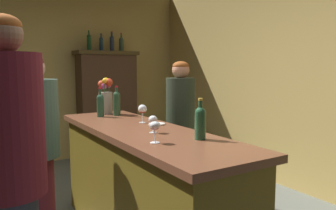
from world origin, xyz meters
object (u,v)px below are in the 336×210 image
display_bottle_center (112,43)px  patron_in_grey (10,179)px  display_bottle_midright (121,44)px  patron_near_entrance (35,149)px  flower_arrangement (106,96)px  wine_glass_mid (155,127)px  wine_bottle_chardonnay (100,104)px  wine_glass_front (142,110)px  display_bottle_midleft (101,43)px  cheese_plate (157,124)px  wine_bottle_malbec (200,121)px  wine_glass_rear (153,120)px  bartender (181,124)px  bar_counter (143,187)px  display_bottle_left (89,42)px  wine_bottle_riesling (117,102)px  display_cabinet (107,103)px

display_bottle_center → patron_in_grey: bearing=-119.6°
display_bottle_midright → patron_near_entrance: display_bottle_midright is taller
flower_arrangement → wine_glass_mid: bearing=-99.1°
wine_bottle_chardonnay → wine_glass_front: wine_bottle_chardonnay is taller
wine_glass_front → display_bottle_midleft: (0.57, 2.49, 0.76)m
wine_bottle_chardonnay → cheese_plate: size_ratio=2.08×
display_bottle_midright → wine_glass_mid: bearing=-110.5°
flower_arrangement → wine_bottle_malbec: bearing=-86.9°
wine_glass_front → wine_glass_rear: bearing=-107.8°
display_bottle_center → patron_near_entrance: 3.15m
wine_glass_front → cheese_plate: (0.06, -0.15, -0.11)m
patron_near_entrance → bartender: size_ratio=1.02×
wine_bottle_malbec → wine_glass_front: (-0.02, 0.82, -0.01)m
bar_counter → display_bottle_center: 3.21m
display_bottle_left → display_bottle_center: display_bottle_left is taller
wine_bottle_riesling → wine_bottle_malbec: 1.37m
display_bottle_left → bar_counter: bearing=-100.3°
wine_bottle_malbec → display_bottle_midright: (0.90, 3.31, 0.76)m
display_cabinet → display_bottle_midleft: display_bottle_midleft is taller
wine_glass_front → display_bottle_midright: size_ratio=0.54×
patron_near_entrance → wine_glass_front: bearing=31.4°
wine_bottle_malbec → bartender: 1.37m
wine_glass_mid → flower_arrangement: bearing=80.9°
wine_bottle_riesling → display_bottle_midright: 2.28m
wine_glass_rear → patron_in_grey: size_ratio=0.08×
flower_arrangement → display_bottle_left: display_bottle_left is taller
display_cabinet → patron_near_entrance: (-1.56, -2.47, -0.04)m
wine_bottle_riesling → bartender: bearing=-15.3°
display_cabinet → display_bottle_left: (-0.28, -0.00, 0.97)m
display_bottle_midleft → patron_near_entrance: bearing=-120.9°
display_bottle_midleft → display_bottle_left: bearing=-180.0°
wine_glass_mid → display_bottle_left: 3.40m
display_cabinet → wine_bottle_malbec: size_ratio=6.08×
wine_glass_mid → flower_arrangement: (0.23, 1.47, 0.08)m
cheese_plate → patron_near_entrance: size_ratio=0.09×
wine_bottle_riesling → wine_glass_mid: (-0.29, -1.30, -0.03)m
wine_bottle_malbec → cheese_plate: 0.69m
display_bottle_left → display_bottle_midleft: 0.20m
flower_arrangement → display_bottle_left: size_ratio=1.18×
wine_glass_mid → patron_near_entrance: patron_near_entrance is taller
patron_in_grey → wine_bottle_malbec: bearing=-33.1°
cheese_plate → patron_near_entrance: (-0.97, 0.17, -0.13)m
wine_glass_front → bartender: (0.66, 0.36, -0.25)m
wine_glass_mid → wine_glass_rear: wine_glass_mid is taller
display_bottle_midleft → display_bottle_center: 0.18m
bar_counter → display_bottle_left: 3.13m
display_bottle_left → display_bottle_midright: (0.55, 0.00, -0.01)m
bar_counter → display_bottle_midright: 3.25m
wine_bottle_riesling → flower_arrangement: (-0.05, 0.17, 0.05)m
display_cabinet → display_bottle_left: bearing=-180.0°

